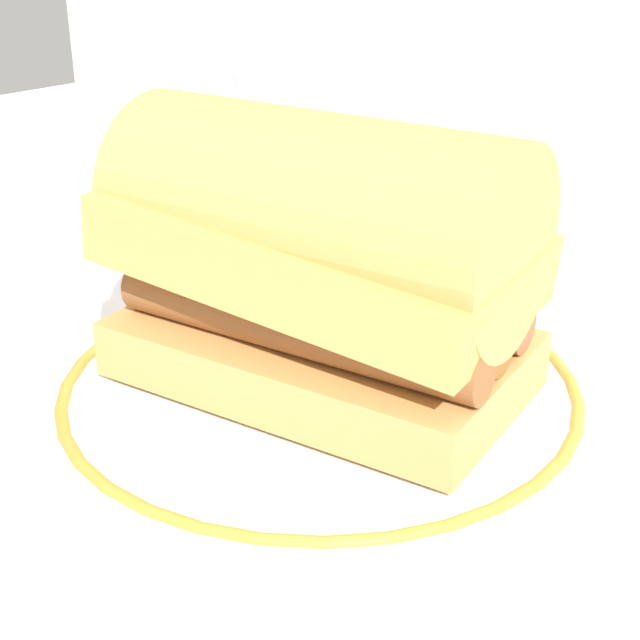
% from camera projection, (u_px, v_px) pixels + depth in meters
% --- Properties ---
extents(ground_plane, '(1.50, 1.50, 0.00)m').
position_uv_depth(ground_plane, '(274.00, 444.00, 0.42)').
color(ground_plane, white).
extents(plate, '(0.26, 0.26, 0.01)m').
position_uv_depth(plate, '(320.00, 392.00, 0.45)').
color(plate, white).
rests_on(plate, ground_plane).
extents(sausage_sandwich, '(0.20, 0.14, 0.12)m').
position_uv_depth(sausage_sandwich, '(320.00, 257.00, 0.42)').
color(sausage_sandwich, tan).
rests_on(sausage_sandwich, plate).
extents(drinking_glass, '(0.07, 0.07, 0.10)m').
position_uv_depth(drinking_glass, '(284.00, 160.00, 0.67)').
color(drinking_glass, silver).
rests_on(drinking_glass, ground_plane).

